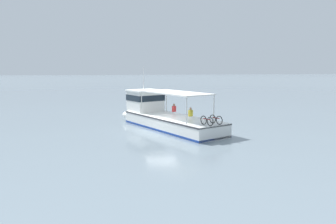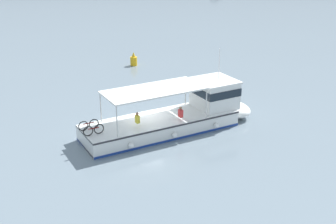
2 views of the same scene
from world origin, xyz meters
name	(u,v)px [view 1 (image 1 of 2)]	position (x,y,z in m)	size (l,w,h in m)	color
ground_plane	(162,132)	(0.00, 0.00, 0.00)	(400.00, 400.00, 0.00)	slate
ferry_main	(162,115)	(2.47, -0.39, 1.01)	(12.82, 8.18, 5.32)	white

